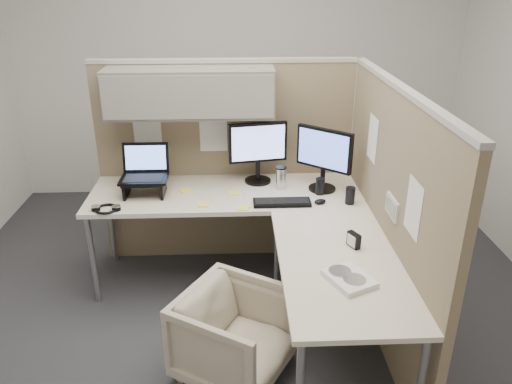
{
  "coord_description": "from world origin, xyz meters",
  "views": [
    {
      "loc": [
        -0.03,
        -2.81,
        2.21
      ],
      "look_at": [
        0.1,
        0.25,
        0.85
      ],
      "focal_mm": 35.0,
      "sensor_mm": 36.0,
      "label": 1
    }
  ],
  "objects_px": {
    "desk": "(261,222)",
    "office_chair": "(235,331)",
    "keyboard": "(282,203)",
    "monitor_left": "(258,148)"
  },
  "relations": [
    {
      "from": "desk",
      "to": "keyboard",
      "type": "distance_m",
      "value": 0.25
    },
    {
      "from": "monitor_left",
      "to": "keyboard",
      "type": "bearing_deg",
      "value": -80.2
    },
    {
      "from": "desk",
      "to": "keyboard",
      "type": "bearing_deg",
      "value": 48.64
    },
    {
      "from": "desk",
      "to": "monitor_left",
      "type": "relative_size",
      "value": 4.29
    },
    {
      "from": "monitor_left",
      "to": "office_chair",
      "type": "bearing_deg",
      "value": -109.08
    },
    {
      "from": "desk",
      "to": "office_chair",
      "type": "xyz_separation_m",
      "value": [
        -0.18,
        -0.62,
        -0.39
      ]
    },
    {
      "from": "desk",
      "to": "monitor_left",
      "type": "height_order",
      "value": "monitor_left"
    },
    {
      "from": "keyboard",
      "to": "desk",
      "type": "bearing_deg",
      "value": -131.39
    },
    {
      "from": "office_chair",
      "to": "keyboard",
      "type": "height_order",
      "value": "keyboard"
    },
    {
      "from": "desk",
      "to": "keyboard",
      "type": "xyz_separation_m",
      "value": [
        0.16,
        0.18,
        0.05
      ]
    }
  ]
}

